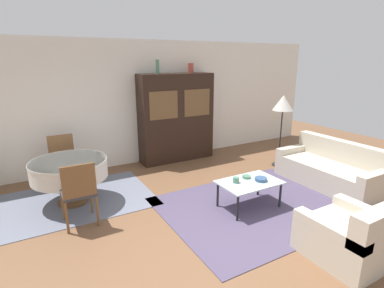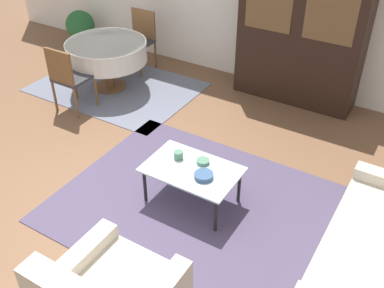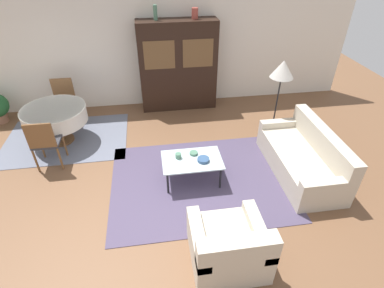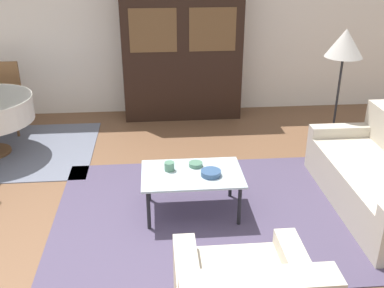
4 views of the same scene
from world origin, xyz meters
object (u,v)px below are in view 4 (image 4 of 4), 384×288
Objects in this scene: display_cabinet at (182,51)px; floor_lamp at (344,47)px; dining_chair_far at (3,93)px; bowl at (211,173)px; bowl_small at (196,164)px; couch at (384,181)px; cup at (169,166)px; coffee_table at (192,177)px.

display_cabinet is 2.36m from floor_lamp.
bowl is (2.60, -2.43, -0.08)m from dining_chair_far.
bowl_small is at bearing 122.00° from bowl.
bowl is (0.08, -2.78, -0.53)m from display_cabinet.
dining_chair_far is (-4.35, 2.42, 0.26)m from couch.
dining_chair_far is 7.02× the size of bowl_small.
dining_chair_far is at bearing 133.98° from cup.
coffee_table is 2.78m from display_cabinet.
couch is at bearing 150.89° from dining_chair_far.
couch is 1.94× the size of coffee_table.
display_cabinet is 2.63m from bowl_small.
floor_lamp is at bearing -40.31° from display_cabinet.
bowl is at bearing 90.31° from couch.
cup reaches higher than coffee_table.
bowl_small reaches higher than coffee_table.
bowl is (-1.75, -0.01, 0.18)m from couch.
dining_chair_far is at bearing 164.85° from floor_lamp.
bowl_small is (0.26, 0.06, -0.02)m from cup.
couch is 0.94× the size of display_cabinet.
bowl is at bearing 136.92° from dining_chair_far.
dining_chair_far reaches higher than couch.
coffee_table is 5.05× the size of bowl.
display_cabinet reaches higher than floor_lamp.
bowl_small is at bearing -90.92° from display_cabinet.
cup is 0.41m from bowl.
coffee_table is 0.24m from cup.
display_cabinet reaches higher than dining_chair_far.
dining_chair_far reaches higher than coffee_table.
coffee_table is at bearing -109.27° from bowl_small.
bowl is at bearing -19.86° from coffee_table.
couch reaches higher than coffee_table.
display_cabinet is 2.58m from dining_chair_far.
floor_lamp is 2.29m from bowl_small.
floor_lamp is at bearing 164.85° from dining_chair_far.
cup is at bearing 160.47° from coffee_table.
display_cabinet is at bearing 91.75° from bowl.
display_cabinet reaches higher than coffee_table.
display_cabinet is 1.27× the size of floor_lamp.
bowl_small is (2.47, -2.23, -0.09)m from dining_chair_far.
display_cabinet reaches higher than couch.
coffee_table is 0.16m from bowl_small.
bowl is 0.24m from bowl_small.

